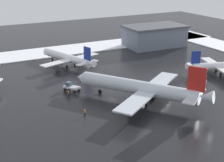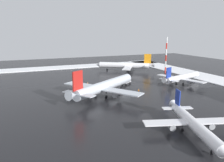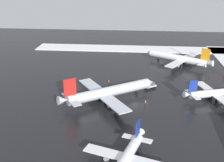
{
  "view_description": "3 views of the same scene",
  "coord_description": "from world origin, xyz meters",
  "views": [
    {
      "loc": [
        40.76,
        77.38,
        33.89
      ],
      "look_at": [
        0.21,
        0.93,
        3.66
      ],
      "focal_mm": 55.0,
      "sensor_mm": 36.0,
      "label": 1
    },
    {
      "loc": [
        -74.08,
        35.95,
        22.39
      ],
      "look_at": [
        3.35,
        3.17,
        3.53
      ],
      "focal_mm": 35.0,
      "sensor_mm": 36.0,
      "label": 2
    },
    {
      "loc": [
        -92.38,
        -0.08,
        43.38
      ],
      "look_at": [
        4.24,
        8.46,
        4.61
      ],
      "focal_mm": 45.0,
      "sensor_mm": 36.0,
      "label": 3
    }
  ],
  "objects": [
    {
      "name": "airplane_far_rear",
      "position": [
        39.54,
        -20.72,
        3.39
      ],
      "size": [
        26.11,
        30.4,
        10.26
      ],
      "rotation": [
        0.0,
        0.0,
        0.99
      ],
      "color": "white",
      "rests_on": "ground_plane"
    },
    {
      "name": "pushback_tug",
      "position": [
        9.19,
        -6.27,
        1.28
      ],
      "size": [
        4.36,
        5.05,
        2.5
      ],
      "rotation": [
        0.0,
        0.0,
        5.29
      ],
      "color": "silver",
      "rests_on": "ground_plane"
    },
    {
      "name": "airplane_foreground_jet",
      "position": [
        1.13,
        -29.75,
        2.73
      ],
      "size": [
        22.91,
        27.21,
        8.27
      ],
      "rotation": [
        0.0,
        0.0,
        5.02
      ],
      "color": "white",
      "rests_on": "ground_plane"
    },
    {
      "name": "ground_crew_beside_wing",
      "position": [
        11.35,
        -2.56,
        0.97
      ],
      "size": [
        0.36,
        0.36,
        1.71
      ],
      "rotation": [
        0.0,
        0.0,
        1.52
      ],
      "color": "black",
      "rests_on": "ground_plane"
    },
    {
      "name": "ground_crew_near_tug",
      "position": [
        -5.49,
        -3.91,
        0.97
      ],
      "size": [
        0.36,
        0.36,
        1.71
      ],
      "rotation": [
        0.0,
        0.0,
        3.28
      ],
      "color": "black",
      "rests_on": "ground_plane"
    },
    {
      "name": "ground_crew_mid_apron",
      "position": [
        12.41,
        10.47,
        0.97
      ],
      "size": [
        0.36,
        0.36,
        1.71
      ],
      "rotation": [
        0.0,
        0.0,
        1.52
      ],
      "color": "black",
      "rests_on": "ground_plane"
    },
    {
      "name": "ground_plane",
      "position": [
        0.0,
        0.0,
        0.0
      ],
      "size": [
        240.0,
        240.0,
        0.0
      ],
      "primitive_type": "plane",
      "color": "black"
    },
    {
      "name": "airplane_parked_portside",
      "position": [
        -3.78,
        9.12,
        3.69
      ],
      "size": [
        28.28,
        32.89,
        11.17
      ],
      "rotation": [
        0.0,
        0.0,
        5.31
      ],
      "color": "silver",
      "rests_on": "ground_plane"
    },
    {
      "name": "snow_bank_right",
      "position": [
        67.0,
        0.0,
        0.16
      ],
      "size": [
        14.0,
        116.0,
        0.32
      ],
      "primitive_type": "cube",
      "color": "white",
      "rests_on": "ground_plane"
    },
    {
      "name": "airplane_distant_tail",
      "position": [
        -39.57,
        1.79,
        2.56
      ],
      "size": [
        25.44,
        21.44,
        7.75
      ],
      "rotation": [
        0.0,
        0.0,
        2.83
      ],
      "color": "white",
      "rests_on": "ground_plane"
    }
  ]
}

